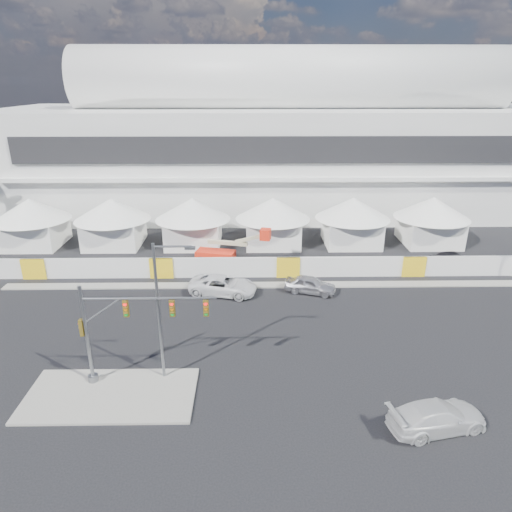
{
  "coord_description": "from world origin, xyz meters",
  "views": [
    {
      "loc": [
        2.31,
        -25.49,
        17.59
      ],
      "look_at": [
        2.88,
        10.0,
        3.89
      ],
      "focal_mm": 32.0,
      "sensor_mm": 36.0,
      "label": 1
    }
  ],
  "objects_px": {
    "pickup_near": "(437,416)",
    "traffic_mast": "(118,330)",
    "sedan_silver": "(310,285)",
    "pickup_curb": "(223,285)",
    "streetlight_median": "(162,303)",
    "lot_car_b": "(454,259)",
    "boom_lift": "(223,252)"
  },
  "relations": [
    {
      "from": "sedan_silver",
      "to": "pickup_near",
      "type": "height_order",
      "value": "pickup_near"
    },
    {
      "from": "pickup_curb",
      "to": "pickup_near",
      "type": "xyz_separation_m",
      "value": [
        12.33,
        -16.84,
        -0.04
      ]
    },
    {
      "from": "pickup_curb",
      "to": "lot_car_b",
      "type": "height_order",
      "value": "pickup_curb"
    },
    {
      "from": "traffic_mast",
      "to": "pickup_near",
      "type": "bearing_deg",
      "value": -13.51
    },
    {
      "from": "pickup_curb",
      "to": "boom_lift",
      "type": "distance_m",
      "value": 7.64
    },
    {
      "from": "lot_car_b",
      "to": "traffic_mast",
      "type": "bearing_deg",
      "value": 119.22
    },
    {
      "from": "boom_lift",
      "to": "lot_car_b",
      "type": "bearing_deg",
      "value": 9.6
    },
    {
      "from": "streetlight_median",
      "to": "lot_car_b",
      "type": "bearing_deg",
      "value": 34.95
    },
    {
      "from": "sedan_silver",
      "to": "traffic_mast",
      "type": "height_order",
      "value": "traffic_mast"
    },
    {
      "from": "lot_car_b",
      "to": "streetlight_median",
      "type": "xyz_separation_m",
      "value": [
        -25.77,
        -18.01,
        4.44
      ]
    },
    {
      "from": "pickup_near",
      "to": "lot_car_b",
      "type": "bearing_deg",
      "value": -37.4
    },
    {
      "from": "streetlight_median",
      "to": "sedan_silver",
      "type": "bearing_deg",
      "value": 49.19
    },
    {
      "from": "sedan_silver",
      "to": "pickup_curb",
      "type": "bearing_deg",
      "value": 109.26
    },
    {
      "from": "lot_car_b",
      "to": "pickup_near",
      "type": "bearing_deg",
      "value": 151.32
    },
    {
      "from": "pickup_curb",
      "to": "pickup_near",
      "type": "distance_m",
      "value": 20.87
    },
    {
      "from": "pickup_near",
      "to": "traffic_mast",
      "type": "xyz_separation_m",
      "value": [
        -17.87,
        4.29,
        2.98
      ]
    },
    {
      "from": "pickup_near",
      "to": "lot_car_b",
      "type": "relative_size",
      "value": 1.14
    },
    {
      "from": "sedan_silver",
      "to": "boom_lift",
      "type": "height_order",
      "value": "boom_lift"
    },
    {
      "from": "streetlight_median",
      "to": "traffic_mast",
      "type": "bearing_deg",
      "value": -170.62
    },
    {
      "from": "pickup_curb",
      "to": "streetlight_median",
      "type": "xyz_separation_m",
      "value": [
        -2.87,
        -12.11,
        4.43
      ]
    },
    {
      "from": "traffic_mast",
      "to": "streetlight_median",
      "type": "height_order",
      "value": "streetlight_median"
    },
    {
      "from": "pickup_near",
      "to": "lot_car_b",
      "type": "height_order",
      "value": "lot_car_b"
    },
    {
      "from": "pickup_curb",
      "to": "traffic_mast",
      "type": "height_order",
      "value": "traffic_mast"
    },
    {
      "from": "lot_car_b",
      "to": "boom_lift",
      "type": "bearing_deg",
      "value": 82.02
    },
    {
      "from": "streetlight_median",
      "to": "pickup_near",
      "type": "bearing_deg",
      "value": -17.3
    },
    {
      "from": "pickup_near",
      "to": "traffic_mast",
      "type": "height_order",
      "value": "traffic_mast"
    },
    {
      "from": "sedan_silver",
      "to": "traffic_mast",
      "type": "relative_size",
      "value": 0.55
    },
    {
      "from": "pickup_curb",
      "to": "pickup_near",
      "type": "height_order",
      "value": "pickup_curb"
    },
    {
      "from": "lot_car_b",
      "to": "streetlight_median",
      "type": "height_order",
      "value": "streetlight_median"
    },
    {
      "from": "pickup_near",
      "to": "boom_lift",
      "type": "height_order",
      "value": "boom_lift"
    },
    {
      "from": "lot_car_b",
      "to": "sedan_silver",
      "type": "bearing_deg",
      "value": 107.04
    },
    {
      "from": "sedan_silver",
      "to": "boom_lift",
      "type": "relative_size",
      "value": 0.56
    }
  ]
}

